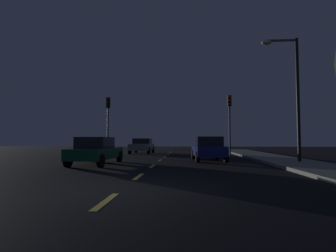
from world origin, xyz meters
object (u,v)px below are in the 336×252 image
at_px(car_adjacent_lane, 96,151).
at_px(car_oncoming_far, 142,146).
at_px(traffic_signal_right, 230,113).
at_px(car_stopped_ahead, 208,149).
at_px(street_lamp_right, 292,87).
at_px(traffic_signal_left, 108,115).

height_order(car_adjacent_lane, car_oncoming_far, car_oncoming_far).
xyz_separation_m(traffic_signal_right, car_stopped_ahead, (-2.18, -5.16, -2.74)).
xyz_separation_m(car_stopped_ahead, car_adjacent_lane, (-6.20, -2.96, -0.02)).
xyz_separation_m(traffic_signal_right, car_oncoming_far, (-7.89, 3.54, -2.75)).
bearing_deg(traffic_signal_right, car_stopped_ahead, -112.89).
bearing_deg(traffic_signal_right, street_lamp_right, -72.86).
relative_size(car_adjacent_lane, street_lamp_right, 0.64).
distance_m(traffic_signal_right, car_adjacent_lane, 11.99).
relative_size(traffic_signal_right, car_adjacent_lane, 1.13).
bearing_deg(street_lamp_right, traffic_signal_right, 107.14).
distance_m(traffic_signal_left, traffic_signal_right, 10.25).
distance_m(traffic_signal_left, car_stopped_ahead, 9.95).
height_order(car_oncoming_far, street_lamp_right, street_lamp_right).
bearing_deg(car_stopped_ahead, car_adjacent_lane, -154.45).
relative_size(car_stopped_ahead, street_lamp_right, 0.57).
distance_m(car_adjacent_lane, car_oncoming_far, 11.68).
bearing_deg(car_adjacent_lane, traffic_signal_right, 44.13).
distance_m(car_stopped_ahead, car_oncoming_far, 10.41).
height_order(traffic_signal_right, car_oncoming_far, traffic_signal_right).
bearing_deg(car_adjacent_lane, car_oncoming_far, 87.59).
bearing_deg(traffic_signal_right, traffic_signal_left, -180.00).
height_order(car_adjacent_lane, street_lamp_right, street_lamp_right).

